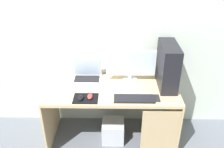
{
  "coord_description": "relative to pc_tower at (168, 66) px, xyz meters",
  "views": [
    {
      "loc": [
        0.03,
        -2.29,
        2.17
      ],
      "look_at": [
        0.0,
        0.0,
        0.9
      ],
      "focal_mm": 38.77,
      "sensor_mm": 36.0,
      "label": 1
    }
  ],
  "objects": [
    {
      "name": "ground_plane",
      "position": [
        -0.61,
        -0.07,
        -0.97
      ],
      "size": [
        8.0,
        8.0,
        0.0
      ],
      "primitive_type": "plane",
      "color": "slate"
    },
    {
      "name": "wall_back",
      "position": [
        -0.61,
        0.3,
        0.33
      ],
      "size": [
        4.0,
        0.05,
        2.6
      ],
      "color": "beige",
      "rests_on": "ground_plane"
    },
    {
      "name": "desk",
      "position": [
        -0.59,
        -0.08,
        -0.39
      ],
      "size": [
        1.48,
        0.66,
        0.72
      ],
      "color": "tan",
      "rests_on": "ground_plane"
    },
    {
      "name": "pc_tower",
      "position": [
        0.0,
        0.0,
        0.0
      ],
      "size": [
        0.18,
        0.45,
        0.49
      ],
      "primitive_type": "cube",
      "color": "black",
      "rests_on": "desk"
    },
    {
      "name": "monitor",
      "position": [
        -0.4,
        0.1,
        -0.04
      ],
      "size": [
        0.56,
        0.17,
        0.38
      ],
      "color": "silver",
      "rests_on": "desk"
    },
    {
      "name": "laptop",
      "position": [
        -0.91,
        0.12,
        -0.2
      ],
      "size": [
        0.34,
        0.25,
        0.25
      ],
      "color": "white",
      "rests_on": "desk"
    },
    {
      "name": "keyboard",
      "position": [
        -0.37,
        -0.29,
        -0.23
      ],
      "size": [
        0.42,
        0.14,
        0.02
      ],
      "primitive_type": "cube",
      "color": "black",
      "rests_on": "desk"
    },
    {
      "name": "mousepad",
      "position": [
        -0.88,
        -0.28,
        -0.24
      ],
      "size": [
        0.26,
        0.2,
        0.0
      ],
      "primitive_type": "cube",
      "color": "black",
      "rests_on": "desk"
    },
    {
      "name": "mouse_left",
      "position": [
        -0.83,
        -0.27,
        -0.22
      ],
      "size": [
        0.06,
        0.1,
        0.03
      ],
      "primitive_type": "ellipsoid",
      "color": "#B23333",
      "rests_on": "mousepad"
    },
    {
      "name": "mouse_right",
      "position": [
        -0.93,
        -0.3,
        -0.22
      ],
      "size": [
        0.06,
        0.1,
        0.03
      ],
      "primitive_type": "ellipsoid",
      "color": "black",
      "rests_on": "mousepad"
    },
    {
      "name": "cell_phone",
      "position": [
        -0.14,
        -0.27,
        -0.24
      ],
      "size": [
        0.07,
        0.13,
        0.01
      ],
      "primitive_type": "cube",
      "color": "#232326",
      "rests_on": "desk"
    },
    {
      "name": "subwoofer",
      "position": [
        -0.6,
        -0.11,
        -0.84
      ],
      "size": [
        0.26,
        0.26,
        0.26
      ],
      "primitive_type": "cube",
      "color": "#B7BCC6",
      "rests_on": "ground_plane"
    }
  ]
}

